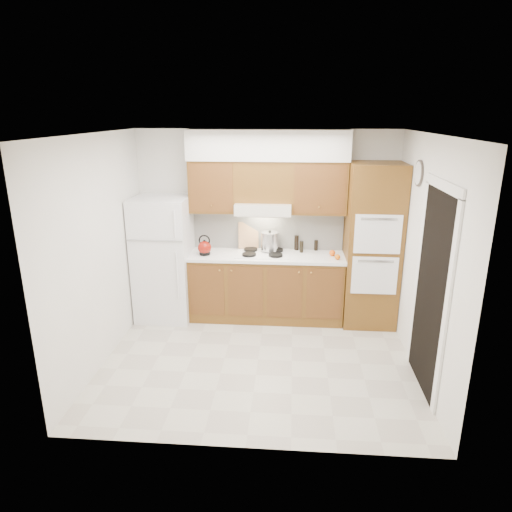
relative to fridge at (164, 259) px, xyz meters
The scene contains 26 objects.
floor 2.00m from the fridge, 39.06° to the right, with size 3.60×3.60×0.00m, color beige.
ceiling 2.51m from the fridge, 39.06° to the right, with size 3.60×3.60×0.00m, color white.
wall_back 1.52m from the fridge, 14.37° to the left, with size 3.60×0.02×2.60m, color white.
wall_left 1.28m from the fridge, 109.11° to the right, with size 0.02×3.00×2.60m, color white.
wall_right 3.43m from the fridge, 19.58° to the right, with size 0.02×3.00×2.60m, color white.
fridge is the anchor object (origin of this frame).
base_cabinets 1.49m from the fridge, ahead, with size 2.11×0.60×0.90m, color brown.
countertop 1.43m from the fridge, ahead, with size 2.13×0.62×0.04m, color white.
backsplash 1.51m from the fridge, 13.56° to the left, with size 2.11×0.03×0.56m, color white.
oven_cabinet 2.86m from the fridge, ahead, with size 0.70×0.65×2.20m, color brown.
upper_cab_left 1.22m from the fridge, 15.78° to the left, with size 0.63×0.33×0.70m, color brown.
upper_cab_right 2.35m from the fridge, ahead, with size 0.73×0.33×0.70m, color brown.
range_hood 1.56m from the fridge, ahead, with size 0.75×0.45×0.15m, color silver.
upper_cab_over_hood 1.75m from the fridge, ahead, with size 0.75×0.33×0.55m, color brown.
soffit 2.11m from the fridge, ahead, with size 2.13×0.36×0.40m, color silver.
cooktop 1.38m from the fridge, ahead, with size 0.74×0.50×0.01m, color white.
doorway 3.53m from the fridge, 25.02° to the right, with size 0.02×0.90×2.10m, color black.
wall_clock 3.49m from the fridge, 10.48° to the right, with size 0.30×0.30×0.02m, color #3F3833.
kettle 0.62m from the fridge, ahead, with size 0.19×0.19×0.19m, color maroon.
cutting_board 1.23m from the fridge, 15.00° to the left, with size 0.28×0.02×0.38m, color tan.
stock_pot 1.50m from the fridge, ahead, with size 0.24×0.24×0.25m, color #BBBCC1.
condiment_a 1.87m from the fridge, ahead, with size 0.06×0.06×0.21m, color black.
condiment_b 1.93m from the fridge, ahead, with size 0.05×0.05×0.16m, color black.
condiment_c 2.15m from the fridge, ahead, with size 0.05×0.05×0.15m, color black.
orange_near 2.39m from the fridge, ahead, with size 0.07×0.07×0.07m, color #DB560B.
orange_far 2.33m from the fridge, ahead, with size 0.08×0.08×0.08m, color #FC610D.
Camera 1 is at (0.35, -4.78, 2.81)m, focal length 32.00 mm.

